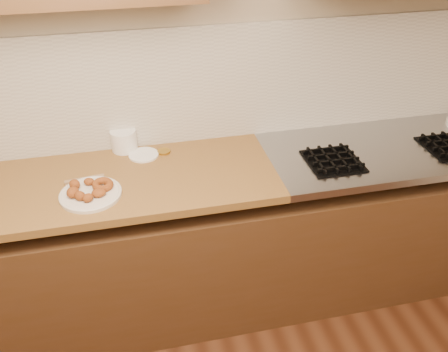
{
  "coord_description": "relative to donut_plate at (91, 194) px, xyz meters",
  "views": [
    {
      "loc": [
        -0.17,
        -0.22,
        2.12
      ],
      "look_at": [
        0.24,
        1.56,
        0.93
      ],
      "focal_mm": 38.0,
      "sensor_mm": 36.0,
      "label": 1
    }
  ],
  "objects": [
    {
      "name": "fried_dough_chunks",
      "position": [
        -0.03,
        -0.01,
        0.03
      ],
      "size": [
        0.18,
        0.19,
        0.05
      ],
      "color": "#945422",
      "rests_on": "donut_plate"
    },
    {
      "name": "wooden_utensil",
      "position": [
        -0.03,
        0.13,
        -0.0
      ],
      "size": [
        0.18,
        0.04,
        0.01
      ],
      "primitive_type": "cube",
      "rotation": [
        0.0,
        0.0,
        0.13
      ],
      "color": "#93714E",
      "rests_on": "butcher_block"
    },
    {
      "name": "wall_back",
      "position": [
        0.36,
        0.42,
        0.44
      ],
      "size": [
        4.0,
        0.02,
        2.7
      ],
      "primitive_type": "cube",
      "color": "tan",
      "rests_on": "ground"
    },
    {
      "name": "base_cabinet",
      "position": [
        0.36,
        0.11,
        -0.52
      ],
      "size": [
        3.6,
        0.6,
        0.77
      ],
      "primitive_type": "cube",
      "color": "#492D1A",
      "rests_on": "floor"
    },
    {
      "name": "stovetop",
      "position": [
        1.51,
        0.11,
        -0.03
      ],
      "size": [
        1.3,
        0.62,
        0.04
      ],
      "primitive_type": "cube",
      "color": "#9EA0A5",
      "rests_on": "base_cabinet"
    },
    {
      "name": "tub_lid",
      "position": [
        0.26,
        0.3,
        -0.0
      ],
      "size": [
        0.19,
        0.19,
        0.01
      ],
      "primitive_type": "cylinder",
      "rotation": [
        0.0,
        0.0,
        -0.34
      ],
      "color": "white",
      "rests_on": "butcher_block"
    },
    {
      "name": "ring_donut",
      "position": [
        0.06,
        0.03,
        0.02
      ],
      "size": [
        0.13,
        0.13,
        0.04
      ],
      "primitive_type": "torus",
      "rotation": [
        0.1,
        0.0,
        0.67
      ],
      "color": "#945422",
      "rests_on": "donut_plate"
    },
    {
      "name": "butcher_block",
      "position": [
        -0.29,
        0.11,
        -0.03
      ],
      "size": [
        2.3,
        0.62,
        0.04
      ],
      "primitive_type": "cube",
      "color": "olive",
      "rests_on": "base_cabinet"
    },
    {
      "name": "donut_plate",
      "position": [
        0.0,
        0.0,
        0.0
      ],
      "size": [
        0.27,
        0.27,
        0.02
      ],
      "primitive_type": "cylinder",
      "color": "silver",
      "rests_on": "butcher_block"
    },
    {
      "name": "brass_jar_lid",
      "position": [
        0.36,
        0.31,
        -0.0
      ],
      "size": [
        0.07,
        0.07,
        0.01
      ],
      "primitive_type": "cylinder",
      "rotation": [
        0.0,
        0.0,
        -0.05
      ],
      "color": "#AA842F",
      "rests_on": "butcher_block"
    },
    {
      "name": "burner_grates",
      "position": [
        1.49,
        0.03,
        0.0
      ],
      "size": [
        0.91,
        0.26,
        0.03
      ],
      "color": "black",
      "rests_on": "stovetop"
    },
    {
      "name": "plastic_tub",
      "position": [
        0.17,
        0.38,
        0.05
      ],
      "size": [
        0.16,
        0.16,
        0.11
      ],
      "primitive_type": "cylinder",
      "rotation": [
        0.0,
        0.0,
        0.27
      ],
      "color": "white",
      "rests_on": "butcher_block"
    },
    {
      "name": "backsplash",
      "position": [
        0.36,
        0.41,
        0.29
      ],
      "size": [
        3.6,
        0.02,
        0.6
      ],
      "primitive_type": "cube",
      "color": "beige",
      "rests_on": "wall_back"
    }
  ]
}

